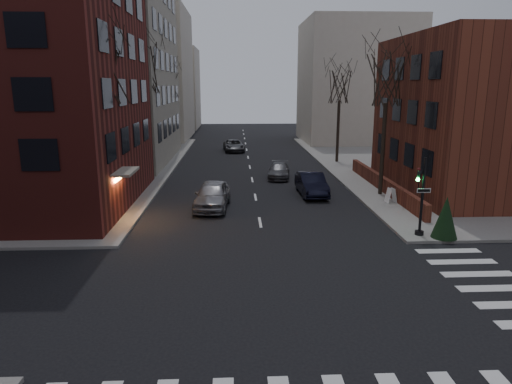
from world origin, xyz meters
TOP-DOWN VIEW (x-y plane):
  - ground at (0.00, 0.00)m, footprint 160.00×160.00m
  - building_left_brick at (-15.50, 16.50)m, footprint 15.00×15.00m
  - building_left_tan at (-17.00, 34.00)m, footprint 18.00×18.00m
  - building_right_brick at (16.50, 19.00)m, footprint 12.00×14.00m
  - low_wall_right at (9.30, 19.00)m, footprint 0.35×16.00m
  - building_distant_la at (-15.00, 55.00)m, footprint 14.00×16.00m
  - building_distant_ra at (15.00, 50.00)m, footprint 14.00×14.00m
  - building_distant_lb at (-13.00, 72.00)m, footprint 10.00×12.00m
  - traffic_signal at (7.94, 8.99)m, footprint 0.76×0.44m
  - tree_left_a at (-8.80, 14.00)m, footprint 4.18×4.18m
  - tree_left_b at (-8.80, 26.00)m, footprint 4.40×4.40m
  - tree_left_c at (-8.80, 40.00)m, footprint 3.96×3.96m
  - tree_right_a at (8.80, 18.00)m, footprint 3.96×3.96m
  - tree_right_b at (8.80, 32.00)m, footprint 3.74×3.74m
  - streetlamp_near at (-8.20, 22.00)m, footprint 0.36×0.36m
  - streetlamp_far at (-8.20, 42.00)m, footprint 0.36×0.36m
  - parked_sedan at (4.00, 18.51)m, footprint 1.84×4.86m
  - car_lane_silver at (-2.85, 15.24)m, footprint 2.42×5.14m
  - car_lane_gray at (2.28, 24.65)m, footprint 2.28×4.43m
  - car_lane_far at (-1.54, 40.71)m, footprint 2.69×5.06m
  - sandwich_board at (8.73, 15.56)m, footprint 0.51×0.66m
  - evergreen_shrub at (9.06, 8.50)m, footprint 1.59×1.59m

SIDE VIEW (x-z plane):
  - ground at x=0.00m, z-range 0.00..0.00m
  - car_lane_gray at x=2.28m, z-range 0.00..1.23m
  - sandwich_board at x=8.73m, z-range 0.15..1.12m
  - low_wall_right at x=9.30m, z-range 0.15..1.15m
  - car_lane_far at x=-1.54m, z-range 0.00..1.36m
  - parked_sedan at x=4.00m, z-range 0.00..1.58m
  - car_lane_silver at x=-2.85m, z-range 0.00..1.70m
  - evergreen_shrub at x=9.06m, z-range 0.15..2.26m
  - traffic_signal at x=7.94m, z-range -0.09..3.91m
  - streetlamp_near at x=-8.20m, z-range 1.10..7.38m
  - streetlamp_far at x=-8.20m, z-range 1.10..7.38m
  - building_right_brick at x=16.50m, z-range 0.00..11.00m
  - building_distant_lb at x=-13.00m, z-range 0.00..14.00m
  - tree_right_b at x=8.80m, z-range 3.00..12.18m
  - building_distant_ra at x=15.00m, z-range 0.00..16.00m
  - tree_left_c at x=-8.80m, z-range 3.17..12.89m
  - tree_right_a at x=8.80m, z-range 3.17..12.89m
  - tree_left_a at x=-8.80m, z-range 3.34..13.60m
  - tree_left_b at x=-8.80m, z-range 3.51..14.31m
  - building_left_brick at x=-15.50m, z-range 0.00..18.00m
  - building_distant_la at x=-15.00m, z-range 0.00..18.00m
  - building_left_tan at x=-17.00m, z-range 0.00..28.00m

